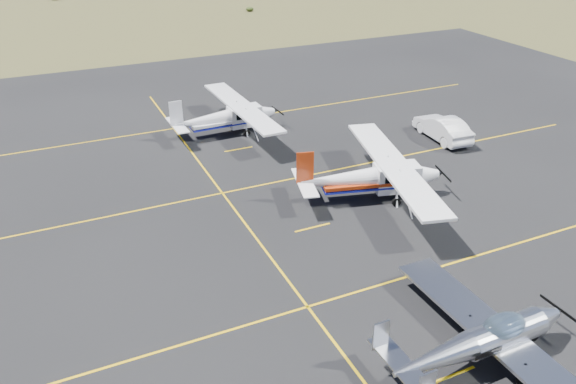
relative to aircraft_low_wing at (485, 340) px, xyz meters
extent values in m
plane|color=#383D1C|center=(1.63, 3.42, -1.08)|extent=(1600.00, 1600.00, 0.00)
cube|color=black|center=(1.63, 10.42, -1.08)|extent=(72.00, 72.00, 0.02)
cube|color=#B9BCC0|center=(0.77, 0.01, -0.22)|extent=(1.81, 10.35, 0.14)
ellipsoid|color=#99BFD8|center=(0.77, 0.01, 0.33)|extent=(1.90, 1.11, 0.94)
cube|color=#B9BCC0|center=(-3.48, -0.05, 0.10)|extent=(0.85, 3.45, 0.07)
cube|color=#B9BCC0|center=(-3.67, 1.21, 0.62)|extent=(0.63, 0.08, 1.15)
cylinder|color=black|center=(2.61, 0.04, -0.88)|extent=(0.39, 0.11, 0.39)
cylinder|color=black|center=(0.56, -1.37, -0.84)|extent=(0.46, 0.13, 0.46)
cylinder|color=black|center=(0.52, 1.38, -0.84)|extent=(0.46, 0.13, 0.46)
cube|color=white|center=(4.41, 12.06, 0.10)|extent=(2.68, 1.83, 1.50)
cube|color=white|center=(4.20, 12.11, 0.87)|extent=(4.65, 12.26, 0.16)
cube|color=black|center=(4.41, 12.06, 0.41)|extent=(2.05, 1.71, 0.61)
cube|color=#A62F0D|center=(3.01, 12.41, -0.02)|extent=(5.70, 2.61, 0.20)
cube|color=#A62F0D|center=(-0.65, 13.34, 1.15)|extent=(0.93, 0.31, 1.78)
cube|color=white|center=(-0.65, 13.34, 0.26)|extent=(1.68, 3.65, 0.07)
cylinder|color=black|center=(5.81, 11.71, -0.87)|extent=(0.41, 0.21, 0.40)
cylinder|color=black|center=(3.81, 11.01, -0.83)|extent=(0.51, 0.26, 0.49)
cylinder|color=black|center=(4.38, 13.27, -0.83)|extent=(0.51, 0.26, 0.49)
cube|color=white|center=(0.23, 24.93, 0.03)|extent=(2.33, 1.26, 1.41)
cube|color=white|center=(0.02, 24.92, 0.76)|extent=(1.90, 11.55, 0.15)
cube|color=black|center=(0.23, 24.93, 0.32)|extent=(1.70, 1.29, 0.58)
cube|color=white|center=(-1.13, 24.90, -0.08)|extent=(5.26, 1.35, 0.19)
cube|color=white|center=(-4.68, 24.81, 1.02)|extent=(0.89, 0.09, 1.67)
cube|color=white|center=(-4.68, 24.81, 0.19)|extent=(0.87, 3.37, 0.06)
cylinder|color=black|center=(1.59, 24.96, -0.88)|extent=(0.38, 0.11, 0.38)
cylinder|color=black|center=(-0.05, 23.82, -0.84)|extent=(0.46, 0.15, 0.46)
cylinder|color=black|center=(-0.11, 26.02, -0.84)|extent=(0.46, 0.15, 0.46)
imported|color=silver|center=(12.13, 17.75, -0.25)|extent=(2.05, 5.07, 1.64)
camera|label=1|loc=(-12.69, -10.85, 14.02)|focal=35.00mm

